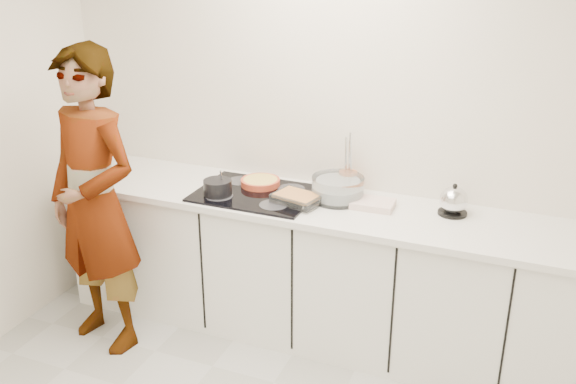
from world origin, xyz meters
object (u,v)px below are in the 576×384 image
at_px(saucepan, 218,188).
at_px(hob, 256,193).
at_px(baking_dish, 297,198).
at_px(mixing_bowl, 338,189).
at_px(cook, 95,203).
at_px(kettle, 453,201).
at_px(tart_dish, 260,182).
at_px(utensil_crock, 348,183).

bearing_deg(saucepan, hob, 32.20).
bearing_deg(baking_dish, mixing_bowl, 38.63).
height_order(mixing_bowl, cook, cook).
bearing_deg(baking_dish, kettle, 13.01).
xyz_separation_m(hob, saucepan, (-0.20, -0.12, 0.06)).
relative_size(mixing_bowl, cook, 0.22).
xyz_separation_m(saucepan, mixing_bowl, (0.69, 0.23, 0.01)).
distance_m(mixing_bowl, kettle, 0.68).
xyz_separation_m(baking_dish, cook, (-1.09, -0.47, -0.02)).
xyz_separation_m(tart_dish, saucepan, (-0.17, -0.25, 0.03)).
relative_size(hob, mixing_bowl, 1.79).
relative_size(hob, saucepan, 4.11).
bearing_deg(baking_dish, saucepan, -171.48).
distance_m(tart_dish, cook, 1.01).
height_order(tart_dish, utensil_crock, utensil_crock).
relative_size(saucepan, cook, 0.09).
relative_size(saucepan, kettle, 0.80).
relative_size(baking_dish, utensil_crock, 2.19).
xyz_separation_m(baking_dish, kettle, (0.87, 0.20, 0.04)).
relative_size(utensil_crock, cook, 0.08).
height_order(tart_dish, mixing_bowl, mixing_bowl).
bearing_deg(saucepan, baking_dish, 8.52).
distance_m(kettle, cook, 2.08).
distance_m(tart_dish, kettle, 1.19).
bearing_deg(hob, mixing_bowl, 12.48).
height_order(mixing_bowl, utensil_crock, mixing_bowl).
xyz_separation_m(tart_dish, utensil_crock, (0.54, 0.11, 0.03)).
distance_m(saucepan, cook, 0.73).
bearing_deg(cook, hob, 46.20).
bearing_deg(utensil_crock, cook, -149.95).
bearing_deg(hob, saucepan, -147.80).
bearing_deg(baking_dish, hob, 170.24).
bearing_deg(kettle, baking_dish, -166.99).
bearing_deg(utensil_crock, saucepan, -153.19).
distance_m(baking_dish, mixing_bowl, 0.26).
bearing_deg(utensil_crock, mixing_bowl, -100.33).
distance_m(saucepan, baking_dish, 0.50).
bearing_deg(baking_dish, tart_dish, 151.29).
xyz_separation_m(tart_dish, mixing_bowl, (0.52, -0.01, 0.03)).
bearing_deg(mixing_bowl, hob, -167.52).
xyz_separation_m(tart_dish, kettle, (1.19, 0.03, 0.04)).
bearing_deg(saucepan, mixing_bowl, 18.67).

